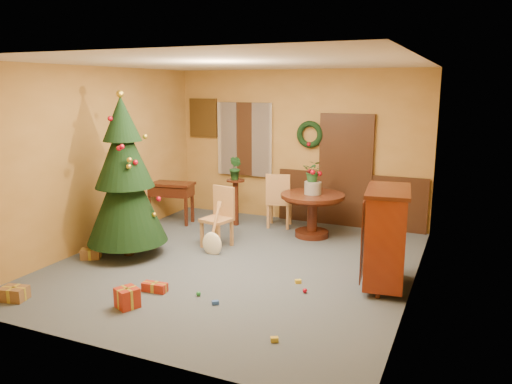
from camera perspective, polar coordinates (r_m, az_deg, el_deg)
The scene contains 21 objects.
room_envelope at distance 9.60m, azimuth 5.89°, elevation 3.12°, with size 5.50×5.50×5.50m.
dining_table at distance 8.72m, azimuth 6.46°, elevation -1.69°, with size 1.11×1.11×0.76m.
urn at distance 8.65m, azimuth 6.51°, elevation 0.47°, with size 0.29×0.29×0.22m, color slate.
centerpiece_plant at distance 8.60m, azimuth 6.56°, elevation 2.38°, with size 0.33×0.29×0.37m, color #1E4C23.
chair_near at distance 8.20m, azimuth -4.18°, elevation -2.58°, with size 0.50×0.50×0.98m.
chair_far at distance 9.22m, azimuth 2.62°, elevation -0.76°, with size 0.53×0.53×1.03m.
guitar at distance 7.83m, azimuth -5.07°, elevation -4.30°, with size 0.34×0.16×0.79m, color white, non-canonical shape.
plant_stand at distance 9.38m, azimuth -2.33°, elevation -0.57°, with size 0.34×0.34×0.88m.
stand_plant at distance 9.28m, azimuth -2.36°, elevation 2.76°, with size 0.25×0.20×0.45m, color #19471E.
christmas_tree at distance 7.83m, azimuth -14.77°, elevation 1.41°, with size 1.23×1.23×2.53m.
writing_desk at distance 9.67m, azimuth -9.75°, elevation -0.06°, with size 0.95×0.57×0.79m.
sideboard at distance 6.68m, azimuth 14.64°, elevation -4.78°, with size 0.66×1.08×1.31m.
gift_a at distance 6.95m, azimuth -25.92°, elevation -10.40°, with size 0.35×0.29×0.17m.
gift_b at distance 6.26m, azimuth -14.50°, elevation -11.62°, with size 0.32×0.32×0.24m.
gift_c at distance 8.09m, azimuth -18.34°, elevation -6.70°, with size 0.34×0.31×0.16m.
gift_d at distance 6.65m, azimuth -11.50°, elevation -10.61°, with size 0.33×0.16×0.12m.
toy_a at distance 6.19m, azimuth -4.67°, elevation -12.50°, with size 0.08×0.05×0.05m, color #2951B1.
toy_b at distance 6.44m, azimuth -6.59°, elevation -11.47°, with size 0.06×0.06×0.06m, color #24843A.
toy_c at distance 6.81m, azimuth 4.83°, elevation -10.15°, with size 0.08×0.05×0.05m, color yellow.
toy_d at distance 6.52m, azimuth 5.61°, elevation -11.16°, with size 0.06×0.06×0.06m, color #AA0B1E.
toy_e at distance 5.37m, azimuth 2.12°, elevation -16.48°, with size 0.08×0.05×0.05m, color gold.
Camera 1 is at (3.09, -6.33, 2.59)m, focal length 35.00 mm.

